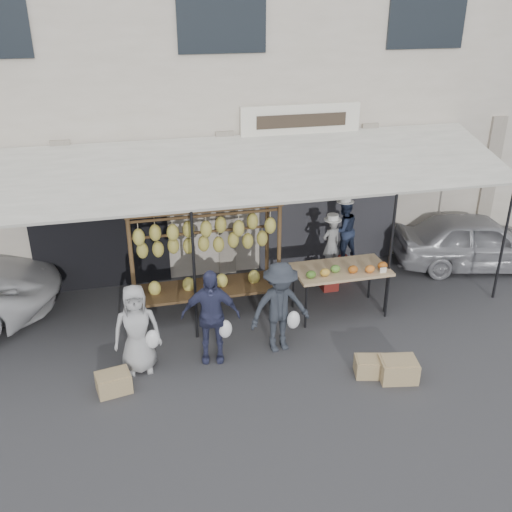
{
  "coord_description": "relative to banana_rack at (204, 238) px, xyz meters",
  "views": [
    {
      "loc": [
        -2.04,
        -7.18,
        5.39
      ],
      "look_at": [
        0.1,
        1.4,
        1.3
      ],
      "focal_mm": 40.0,
      "sensor_mm": 36.0,
      "label": 1
    }
  ],
  "objects": [
    {
      "name": "shophouse",
      "position": [
        0.72,
        4.71,
        2.08
      ],
      "size": [
        24.0,
        6.15,
        7.3
      ],
      "color": "beige",
      "rests_on": "ground_plane"
    },
    {
      "name": "customer_right",
      "position": [
        0.99,
        -1.32,
        -0.78
      ],
      "size": [
        1.07,
        0.7,
        1.57
      ],
      "primitive_type": "imported",
      "rotation": [
        0.0,
        0.0,
        0.12
      ],
      "color": "#282C34",
      "rests_on": "ground_plane"
    },
    {
      "name": "crate_near_b",
      "position": [
        2.53,
        -2.54,
        -1.4
      ],
      "size": [
        0.62,
        0.52,
        0.33
      ],
      "primitive_type": "cube",
      "rotation": [
        0.0,
        0.0,
        -0.19
      ],
      "color": "tan",
      "rests_on": "ground_plane"
    },
    {
      "name": "ground_plane",
      "position": [
        0.72,
        -1.79,
        -1.57
      ],
      "size": [
        90.0,
        90.0,
        0.0
      ],
      "primitive_type": "plane",
      "color": "#2D2D30"
    },
    {
      "name": "customer_mid",
      "position": [
        -0.14,
        -1.32,
        -0.78
      ],
      "size": [
        0.98,
        0.56,
        1.58
      ],
      "primitive_type": "imported",
      "rotation": [
        0.0,
        0.0,
        -0.2
      ],
      "color": "#313456",
      "rests_on": "ground_plane"
    },
    {
      "name": "vendor_left",
      "position": [
        2.55,
        0.48,
        -0.59
      ],
      "size": [
        0.44,
        0.34,
        1.07
      ],
      "primitive_type": "imported",
      "rotation": [
        0.0,
        0.0,
        3.37
      ],
      "color": "gray",
      "rests_on": "stool_left"
    },
    {
      "name": "banana_rack",
      "position": [
        0.0,
        0.0,
        0.0
      ],
      "size": [
        2.6,
        0.9,
        2.24
      ],
      "color": "#402B18",
      "rests_on": "ground_plane"
    },
    {
      "name": "crate_far",
      "position": [
        -1.7,
        -1.79,
        -1.42
      ],
      "size": [
        0.55,
        0.45,
        0.29
      ],
      "primitive_type": "cube",
      "rotation": [
        0.0,
        0.0,
        0.18
      ],
      "color": "tan",
      "rests_on": "ground_plane"
    },
    {
      "name": "stool_left",
      "position": [
        2.55,
        0.48,
        -1.35
      ],
      "size": [
        0.4,
        0.4,
        0.44
      ],
      "primitive_type": "cube",
      "rotation": [
        0.0,
        0.0,
        -0.35
      ],
      "color": "maroon",
      "rests_on": "ground_plane"
    },
    {
      "name": "produce_table",
      "position": [
        2.4,
        -0.47,
        -0.7
      ],
      "size": [
        1.7,
        0.9,
        1.04
      ],
      "color": "tan",
      "rests_on": "ground_plane"
    },
    {
      "name": "customer_left",
      "position": [
        -1.28,
        -1.33,
        -0.83
      ],
      "size": [
        0.72,
        0.47,
        1.46
      ],
      "primitive_type": "imported",
      "rotation": [
        0.0,
        0.0,
        -0.0
      ],
      "color": "#9C9C9C",
      "rests_on": "ground_plane"
    },
    {
      "name": "stool_right",
      "position": [
        2.92,
        0.81,
        -1.33
      ],
      "size": [
        0.41,
        0.41,
        0.48
      ],
      "primitive_type": "cube",
      "rotation": [
        0.0,
        0.0,
        -0.24
      ],
      "color": "maroon",
      "rests_on": "ground_plane"
    },
    {
      "name": "crate_near_a",
      "position": [
        2.16,
        -2.33,
        -1.43
      ],
      "size": [
        0.53,
        0.45,
        0.28
      ],
      "primitive_type": "cube",
      "rotation": [
        0.0,
        0.0,
        -0.25
      ],
      "color": "tan",
      "rests_on": "ground_plane"
    },
    {
      "name": "sedan",
      "position": [
        5.96,
        0.69,
        -0.98
      ],
      "size": [
        3.7,
        2.18,
        1.18
      ],
      "primitive_type": "imported",
      "rotation": [
        0.0,
        0.0,
        1.33
      ],
      "color": "#939398",
      "rests_on": "ground_plane"
    },
    {
      "name": "awning",
      "position": [
        0.73,
        0.49,
        1.01
      ],
      "size": [
        10.0,
        2.35,
        2.92
      ],
      "color": "silver",
      "rests_on": "ground_plane"
    },
    {
      "name": "vendor_right",
      "position": [
        2.92,
        0.81,
        -0.46
      ],
      "size": [
        0.71,
        0.61,
        1.25
      ],
      "primitive_type": "imported",
      "rotation": [
        0.0,
        0.0,
        3.39
      ],
      "color": "#1F2840",
      "rests_on": "stool_right"
    }
  ]
}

